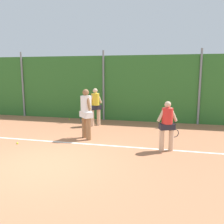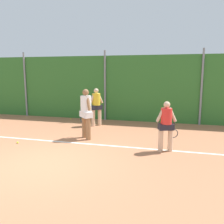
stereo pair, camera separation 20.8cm
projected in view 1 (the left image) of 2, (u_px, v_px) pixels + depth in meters
The scene contains 13 objects.
ground_plane at pixel (71, 144), 8.36m from camera, with size 25.38×25.38×0.00m, color #B2704C.
hedge_fence_backdrop at pixel (104, 88), 12.47m from camera, with size 16.29×0.25×3.31m, color #33702D.
fence_post_left at pixel (23, 85), 13.35m from camera, with size 0.10×0.10×3.57m, color gray.
fence_post_center at pixel (104, 86), 12.28m from camera, with size 0.10×0.10×3.57m, color gray.
fence_post_right at pixel (200, 87), 11.20m from camera, with size 0.10×0.10×3.57m, color gray.
court_baseline_paint at pixel (72, 143), 8.47m from camera, with size 11.90×0.10×0.01m, color white.
player_foreground_near at pixel (167, 123), 7.50m from camera, with size 0.71×0.41×1.60m.
player_midcourt at pixel (86, 111), 8.86m from camera, with size 0.67×0.62×1.87m.
player_backcourt_far at pixel (95, 105), 11.03m from camera, with size 0.57×0.58×1.75m.
tennis_ball_0 at pixel (17, 143), 8.34m from camera, with size 0.07×0.07×0.07m, color #CCDB33.
tennis_ball_2 at pixel (169, 128), 10.61m from camera, with size 0.07×0.07×0.07m, color #CCDB33.
tennis_ball_4 at pixel (83, 131), 10.11m from camera, with size 0.07×0.07×0.07m, color #CCDB33.
tennis_ball_5 at pixel (69, 119), 12.59m from camera, with size 0.07×0.07×0.07m, color #CCDB33.
Camera 1 is at (3.29, -5.60, 2.50)m, focal length 38.23 mm.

